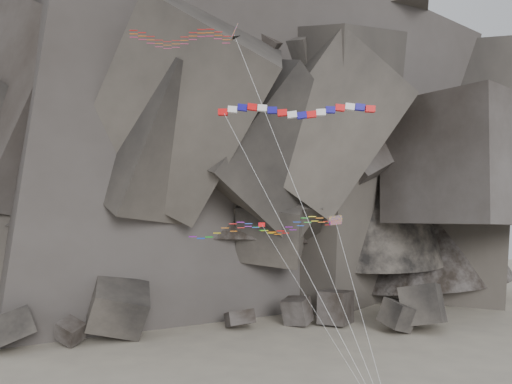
{
  "coord_description": "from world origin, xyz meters",
  "views": [
    {
      "loc": [
        -8.78,
        -41.17,
        18.8
      ],
      "look_at": [
        -1.48,
        6.0,
        20.47
      ],
      "focal_mm": 35.0,
      "sensor_mm": 36.0,
      "label": 1
    }
  ],
  "objects": [
    {
      "name": "headland",
      "position": [
        0.0,
        70.0,
        42.0
      ],
      "size": [
        110.0,
        70.0,
        84.0
      ],
      "primitive_type": null,
      "color": "#4E4840",
      "rests_on": "ground"
    },
    {
      "name": "boulder_field",
      "position": [
        -0.06,
        33.87,
        2.5
      ],
      "size": [
        68.22,
        16.62,
        9.75
      ],
      "color": "#47423F",
      "rests_on": "ground"
    },
    {
      "name": "delta_kite",
      "position": [
        -9.0,
        1.0,
        33.36
      ],
      "size": [
        20.26,
        8.45,
        32.96
      ],
      "rotation": [
        0.0,
        0.0,
        -0.09
      ],
      "color": "red",
      "rests_on": "ground"
    },
    {
      "name": "banner_kite",
      "position": [
        1.08,
        0.02,
        27.16
      ],
      "size": [
        13.21,
        8.63,
        26.08
      ],
      "rotation": [
        0.0,
        0.0,
        -0.19
      ],
      "color": "red",
      "rests_on": "ground"
    },
    {
      "name": "parafoil_kite",
      "position": [
        -1.68,
        3.04,
        17.2
      ],
      "size": [
        15.17,
        10.34,
        16.49
      ],
      "rotation": [
        0.0,
        0.0,
        0.16
      ],
      "color": "yellow",
      "rests_on": "ground"
    },
    {
      "name": "pennant_kite",
      "position": [
        -0.16,
        -1.08,
        14.39
      ],
      "size": [
        9.01,
        7.27,
        15.9
      ],
      "rotation": [
        0.0,
        0.0,
        0.06
      ],
      "color": "red",
      "rests_on": "ground"
    }
  ]
}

